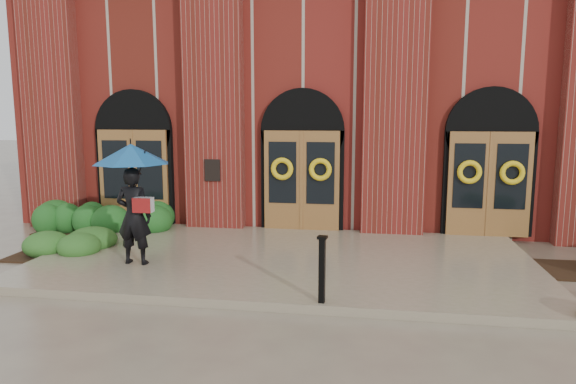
# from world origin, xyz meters

# --- Properties ---
(ground) EXTENTS (90.00, 90.00, 0.00)m
(ground) POSITION_xyz_m (0.00, 0.00, 0.00)
(ground) COLOR gray
(ground) RESTS_ON ground
(landing) EXTENTS (10.00, 5.30, 0.15)m
(landing) POSITION_xyz_m (0.00, 0.15, 0.07)
(landing) COLOR gray
(landing) RESTS_ON ground
(church_building) EXTENTS (16.20, 12.53, 7.00)m
(church_building) POSITION_xyz_m (0.00, 8.78, 3.50)
(church_building) COLOR maroon
(church_building) RESTS_ON ground
(man_with_umbrella) EXTENTS (1.50, 1.50, 2.35)m
(man_with_umbrella) POSITION_xyz_m (-2.81, -0.82, 1.79)
(man_with_umbrella) COLOR black
(man_with_umbrella) RESTS_ON landing
(metal_post) EXTENTS (0.16, 0.16, 1.06)m
(metal_post) POSITION_xyz_m (1.00, -2.35, 0.71)
(metal_post) COLOR black
(metal_post) RESTS_ON landing
(hedge_wall_left) EXTENTS (2.93, 1.17, 0.75)m
(hedge_wall_left) POSITION_xyz_m (-5.20, 2.20, 0.38)
(hedge_wall_left) COLOR #1C501A
(hedge_wall_left) RESTS_ON ground
(hedge_front_left) EXTENTS (1.51, 1.29, 0.53)m
(hedge_front_left) POSITION_xyz_m (-5.10, 0.00, 0.27)
(hedge_front_left) COLOR #29591E
(hedge_front_left) RESTS_ON ground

